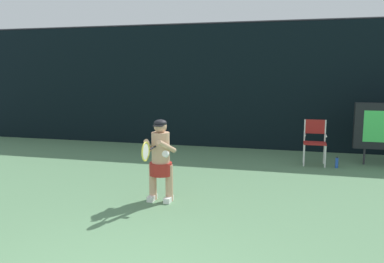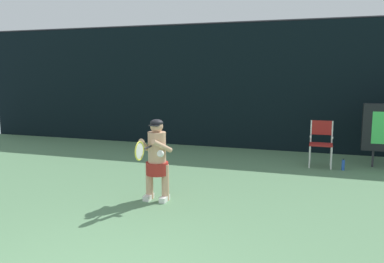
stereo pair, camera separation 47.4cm
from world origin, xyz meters
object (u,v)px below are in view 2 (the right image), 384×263
at_px(water_bottle, 343,165).
at_px(tennis_player, 157,157).
at_px(tennis_racket, 140,151).
at_px(umpire_chair, 321,141).

distance_m(water_bottle, tennis_player, 4.63).
bearing_deg(tennis_racket, umpire_chair, 46.16).
bearing_deg(water_bottle, tennis_player, -134.24).
bearing_deg(tennis_racket, water_bottle, 39.86).
bearing_deg(water_bottle, tennis_racket, -129.92).
bearing_deg(umpire_chair, water_bottle, -25.83).
relative_size(umpire_chair, tennis_racket, 1.79).
bearing_deg(water_bottle, umpire_chair, 154.17).
distance_m(umpire_chair, water_bottle, 0.75).
height_order(water_bottle, tennis_player, tennis_player).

